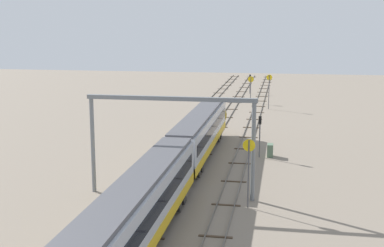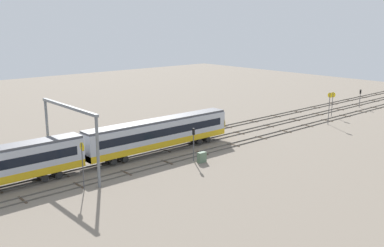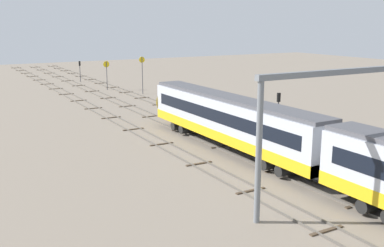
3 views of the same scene
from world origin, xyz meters
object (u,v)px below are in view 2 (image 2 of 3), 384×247
signal_light_trackside_departure (194,140)px  relay_cabinet (202,157)px  signal_light_trackside_approach (360,96)px  overhead_gantry (69,124)px  speed_sign_mid_trackside (333,100)px  speed_sign_near_foreground (329,104)px  speed_sign_far_trackside (82,159)px

signal_light_trackside_departure → relay_cabinet: size_ratio=3.25×
signal_light_trackside_approach → relay_cabinet: signal_light_trackside_approach is taller
overhead_gantry → speed_sign_mid_trackside: overhead_gantry is taller
speed_sign_near_foreground → signal_light_trackside_approach: (19.98, 4.55, -1.22)m
overhead_gantry → relay_cabinet: (15.14, -8.01, -5.54)m
speed_sign_near_foreground → speed_sign_mid_trackside: 7.90m
speed_sign_mid_trackside → signal_light_trackside_approach: speed_sign_mid_trackside is taller
speed_sign_mid_trackside → signal_light_trackside_approach: bearing=4.3°
signal_light_trackside_departure → speed_sign_mid_trackside: bearing=5.1°
overhead_gantry → speed_sign_mid_trackside: 55.48m
speed_sign_far_trackside → signal_light_trackside_approach: 70.24m
overhead_gantry → relay_cabinet: overhead_gantry is taller
speed_sign_mid_trackside → speed_sign_far_trackside: size_ratio=0.87×
signal_light_trackside_approach → speed_sign_far_trackside: bearing=-176.3°
overhead_gantry → speed_sign_near_foreground: overhead_gantry is taller
speed_sign_near_foreground → speed_sign_far_trackside: 50.11m
signal_light_trackside_approach → relay_cabinet: (-53.13, -5.77, -1.96)m
signal_light_trackside_approach → speed_sign_near_foreground: bearing=-167.2°
speed_sign_far_trackside → relay_cabinet: size_ratio=3.95×
signal_light_trackside_approach → signal_light_trackside_departure: size_ratio=0.87×
speed_sign_mid_trackside → signal_light_trackside_departure: (-40.63, -3.63, -0.30)m
overhead_gantry → speed_sign_mid_trackside: (55.31, -3.21, -2.92)m
speed_sign_far_trackside → signal_light_trackside_departure: speed_sign_far_trackside is taller
speed_sign_near_foreground → speed_sign_far_trackside: speed_sign_near_foreground is taller
overhead_gantry → signal_light_trackside_approach: size_ratio=3.59×
speed_sign_mid_trackside → signal_light_trackside_departure: size_ratio=1.06×
speed_sign_far_trackside → signal_light_trackside_departure: (16.51, -0.11, -0.67)m
speed_sign_near_foreground → signal_light_trackside_departure: 33.62m
speed_sign_near_foreground → speed_sign_far_trackside: size_ratio=1.06×
speed_sign_near_foreground → relay_cabinet: 33.32m
speed_sign_far_trackside → signal_light_trackside_approach: bearing=3.7°
speed_sign_near_foreground → signal_light_trackside_approach: 20.53m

